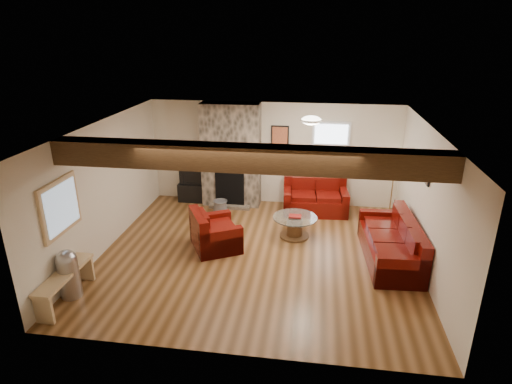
{
  "coord_description": "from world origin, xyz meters",
  "views": [
    {
      "loc": [
        1.01,
        -7.24,
        4.09
      ],
      "look_at": [
        -0.09,
        0.4,
        1.14
      ],
      "focal_mm": 30.0,
      "sensor_mm": 36.0,
      "label": 1
    }
  ],
  "objects_px": {
    "sofa_three": "(390,240)",
    "coffee_table": "(295,227)",
    "loveseat": "(315,197)",
    "armchair_red": "(216,229)",
    "television": "(196,175)",
    "tv_cabinet": "(197,192)",
    "floor_lamp": "(395,165)"
  },
  "relations": [
    {
      "from": "sofa_three",
      "to": "coffee_table",
      "type": "xyz_separation_m",
      "value": [
        -1.82,
        0.7,
        -0.18
      ]
    },
    {
      "from": "loveseat",
      "to": "armchair_red",
      "type": "xyz_separation_m",
      "value": [
        -1.93,
        -2.05,
        -0.0
      ]
    },
    {
      "from": "coffee_table",
      "to": "television",
      "type": "relative_size",
      "value": 1.11
    },
    {
      "from": "loveseat",
      "to": "tv_cabinet",
      "type": "relative_size",
      "value": 1.61
    },
    {
      "from": "armchair_red",
      "to": "floor_lamp",
      "type": "distance_m",
      "value": 4.33
    },
    {
      "from": "loveseat",
      "to": "floor_lamp",
      "type": "height_order",
      "value": "floor_lamp"
    },
    {
      "from": "sofa_three",
      "to": "floor_lamp",
      "type": "distance_m",
      "value": 2.32
    },
    {
      "from": "loveseat",
      "to": "television",
      "type": "distance_m",
      "value": 2.99
    },
    {
      "from": "floor_lamp",
      "to": "sofa_three",
      "type": "bearing_deg",
      "value": -98.47
    },
    {
      "from": "sofa_three",
      "to": "armchair_red",
      "type": "xyz_separation_m",
      "value": [
        -3.35,
        0.01,
        -0.01
      ]
    },
    {
      "from": "television",
      "to": "floor_lamp",
      "type": "bearing_deg",
      "value": -2.59
    },
    {
      "from": "loveseat",
      "to": "armchair_red",
      "type": "distance_m",
      "value": 2.81
    },
    {
      "from": "coffee_table",
      "to": "television",
      "type": "height_order",
      "value": "television"
    },
    {
      "from": "armchair_red",
      "to": "floor_lamp",
      "type": "relative_size",
      "value": 0.67
    },
    {
      "from": "sofa_three",
      "to": "television",
      "type": "distance_m",
      "value": 4.98
    },
    {
      "from": "armchair_red",
      "to": "television",
      "type": "height_order",
      "value": "television"
    },
    {
      "from": "tv_cabinet",
      "to": "floor_lamp",
      "type": "height_order",
      "value": "floor_lamp"
    },
    {
      "from": "armchair_red",
      "to": "tv_cabinet",
      "type": "xyz_separation_m",
      "value": [
        -1.03,
        2.35,
        -0.16
      ]
    },
    {
      "from": "television",
      "to": "floor_lamp",
      "type": "xyz_separation_m",
      "value": [
        4.7,
        -0.21,
        0.53
      ]
    },
    {
      "from": "armchair_red",
      "to": "tv_cabinet",
      "type": "bearing_deg",
      "value": -4.71
    },
    {
      "from": "tv_cabinet",
      "to": "floor_lamp",
      "type": "bearing_deg",
      "value": -2.59
    },
    {
      "from": "armchair_red",
      "to": "loveseat",
      "type": "bearing_deg",
      "value": -71.7
    },
    {
      "from": "tv_cabinet",
      "to": "television",
      "type": "relative_size",
      "value": 1.12
    },
    {
      "from": "coffee_table",
      "to": "floor_lamp",
      "type": "height_order",
      "value": "floor_lamp"
    },
    {
      "from": "sofa_three",
      "to": "floor_lamp",
      "type": "relative_size",
      "value": 1.45
    },
    {
      "from": "sofa_three",
      "to": "armchair_red",
      "type": "relative_size",
      "value": 2.17
    },
    {
      "from": "loveseat",
      "to": "tv_cabinet",
      "type": "bearing_deg",
      "value": 169.79
    },
    {
      "from": "floor_lamp",
      "to": "coffee_table",
      "type": "bearing_deg",
      "value": -146.02
    },
    {
      "from": "loveseat",
      "to": "floor_lamp",
      "type": "bearing_deg",
      "value": -1.54
    },
    {
      "from": "sofa_three",
      "to": "coffee_table",
      "type": "relative_size",
      "value": 2.27
    },
    {
      "from": "television",
      "to": "tv_cabinet",
      "type": "bearing_deg",
      "value": 0.0
    },
    {
      "from": "loveseat",
      "to": "tv_cabinet",
      "type": "height_order",
      "value": "loveseat"
    }
  ]
}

